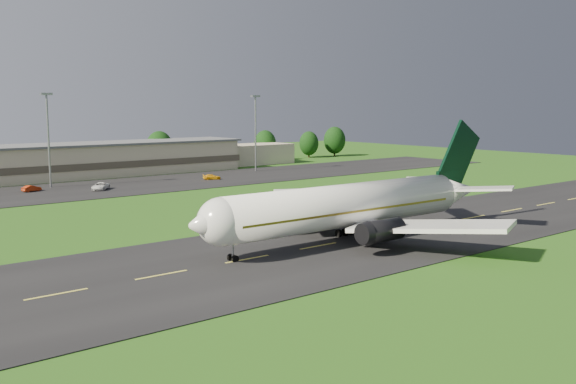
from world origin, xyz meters
TOP-DOWN VIEW (x-y plane):
  - ground at (0.00, 0.00)m, footprint 360.00×360.00m
  - taxiway at (0.00, 0.00)m, footprint 220.00×30.00m
  - apron at (0.00, 72.00)m, footprint 260.00×30.00m
  - airliner at (16.56, -0.01)m, footprint 51.26×42.18m
  - terminal at (6.40, 96.18)m, footprint 145.00×16.00m
  - light_mast_centre at (5.00, 80.00)m, footprint 2.40×1.20m
  - light_mast_east at (60.00, 80.00)m, footprint 2.40×1.20m
  - tree_line at (41.69, 105.42)m, footprint 194.41×8.39m
  - service_vehicle_b at (-0.41, 75.66)m, footprint 4.16×2.46m
  - service_vehicle_c at (11.72, 69.33)m, footprint 5.47×5.74m
  - service_vehicle_d at (39.96, 70.45)m, footprint 4.57×3.19m

SIDE VIEW (x-z plane):
  - ground at x=0.00m, z-range 0.00..0.00m
  - taxiway at x=0.00m, z-range 0.00..0.10m
  - apron at x=0.00m, z-range 0.00..0.10m
  - service_vehicle_d at x=39.96m, z-range 0.10..1.33m
  - service_vehicle_b at x=-0.41m, z-range 0.10..1.40m
  - service_vehicle_c at x=11.72m, z-range 0.10..1.61m
  - terminal at x=6.40m, z-range -0.21..8.19m
  - airliner at x=16.56m, z-range -3.13..12.45m
  - tree_line at x=41.69m, z-range -0.17..10.30m
  - light_mast_centre at x=5.00m, z-range 2.56..22.91m
  - light_mast_east at x=60.00m, z-range 2.56..22.91m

